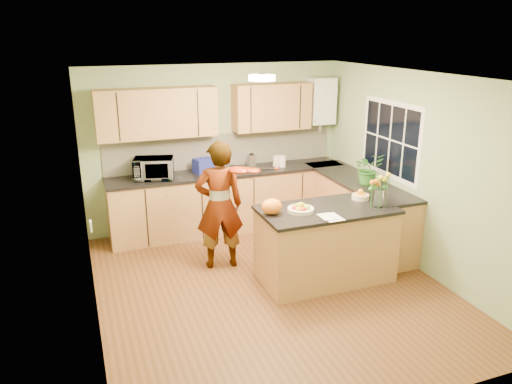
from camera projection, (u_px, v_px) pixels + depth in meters
name	position (u px, v px, depth m)	size (l,w,h in m)	color
floor	(270.00, 287.00, 6.06)	(4.50, 4.50, 0.00)	brown
ceiling	(272.00, 76.00, 5.28)	(4.00, 4.50, 0.02)	white
wall_back	(216.00, 147.00, 7.67)	(4.00, 0.02, 2.50)	#93AD7B
wall_front	(386.00, 276.00, 3.67)	(4.00, 0.02, 2.50)	#93AD7B
wall_left	(87.00, 210.00, 5.01)	(0.02, 4.50, 2.50)	#93AD7B
wall_right	(417.00, 172.00, 6.34)	(0.02, 4.50, 2.50)	#93AD7B
back_counter	(229.00, 200.00, 7.68)	(3.64, 0.62, 0.94)	#B47448
right_counter	(357.00, 211.00, 7.23)	(0.62, 2.24, 0.94)	#B47448
splashback	(223.00, 150.00, 7.71)	(3.60, 0.02, 0.52)	silver
upper_cabinets	(207.00, 110.00, 7.28)	(3.20, 0.34, 0.70)	#B47448
boiler	(321.00, 101.00, 7.90)	(0.40, 0.30, 0.86)	white
window_right	(390.00, 140.00, 6.77)	(0.01, 1.30, 1.05)	white
light_switch	(91.00, 226.00, 4.46)	(0.02, 0.09, 0.09)	white
ceiling_lamp	(262.00, 78.00, 5.56)	(0.30, 0.30, 0.07)	#FFEABF
peninsula_island	(325.00, 244.00, 6.12)	(1.63, 0.84, 0.94)	#B47448
fruit_dish	(301.00, 208.00, 5.84)	(0.31, 0.31, 0.11)	beige
orange_bowl	(360.00, 195.00, 6.27)	(0.21, 0.21, 0.12)	beige
flower_vase	(380.00, 182.00, 5.91)	(0.26, 0.26, 0.48)	silver
orange_bag	(272.00, 206.00, 5.75)	(0.24, 0.21, 0.18)	orange
papers	(332.00, 217.00, 5.67)	(0.20, 0.27, 0.01)	white
violinist	(219.00, 205.00, 6.35)	(0.61, 0.40, 1.68)	#DAA885
violin	(239.00, 170.00, 6.06)	(0.64, 0.25, 0.13)	#4A0E04
microwave	(154.00, 168.00, 7.09)	(0.55, 0.37, 0.30)	white
blue_box	(203.00, 166.00, 7.41)	(0.27, 0.20, 0.22)	navy
kettle	(252.00, 161.00, 7.67)	(0.15, 0.15, 0.28)	#B3B4B8
jar_cream	(276.00, 161.00, 7.79)	(0.11, 0.11, 0.16)	beige
jar_white	(282.00, 161.00, 7.74)	(0.11, 0.11, 0.17)	white
potted_plant	(368.00, 168.00, 6.83)	(0.40, 0.34, 0.44)	#337B29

